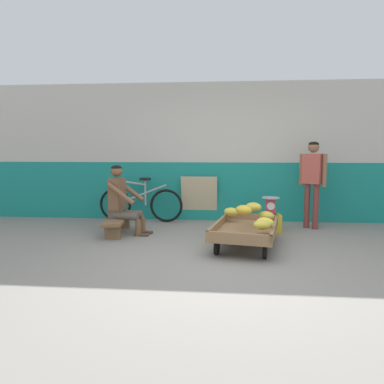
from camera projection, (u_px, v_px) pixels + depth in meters
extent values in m
plane|color=gray|center=(217.00, 266.00, 4.28)|extent=(80.00, 80.00, 0.00)
cube|color=#19847A|center=(220.00, 191.00, 7.10)|extent=(16.00, 0.30, 1.15)
cube|color=beige|center=(221.00, 123.00, 6.95)|extent=(16.00, 0.30, 1.53)
cube|color=#8E6B47|center=(246.00, 231.00, 5.10)|extent=(1.10, 1.58, 0.05)
cube|color=#8E6B47|center=(219.00, 224.00, 5.20)|extent=(0.32, 1.42, 0.10)
cube|color=#8E6B47|center=(274.00, 227.00, 4.98)|extent=(0.32, 1.42, 0.10)
cube|color=#8E6B47|center=(252.00, 217.00, 5.76)|extent=(0.83, 0.20, 0.10)
cube|color=#8E6B47|center=(238.00, 237.00, 4.43)|extent=(0.83, 0.20, 0.10)
cylinder|color=black|center=(230.00, 231.00, 5.69)|extent=(0.08, 0.19, 0.18)
cylinder|color=black|center=(270.00, 234.00, 5.51)|extent=(0.08, 0.19, 0.18)
cylinder|color=black|center=(217.00, 248.00, 4.73)|extent=(0.08, 0.19, 0.18)
cylinder|color=black|center=(265.00, 252.00, 4.55)|extent=(0.08, 0.19, 0.18)
ellipsoid|color=yellow|center=(265.00, 222.00, 4.75)|extent=(0.30, 0.28, 0.13)
ellipsoid|color=gold|center=(231.00, 212.00, 5.56)|extent=(0.29, 0.25, 0.13)
ellipsoid|color=gold|center=(262.00, 225.00, 4.60)|extent=(0.29, 0.26, 0.13)
ellipsoid|color=gold|center=(266.00, 216.00, 5.23)|extent=(0.30, 0.27, 0.13)
ellipsoid|color=gold|center=(244.00, 210.00, 4.93)|extent=(0.30, 0.29, 0.13)
ellipsoid|color=gold|center=(254.00, 207.00, 5.20)|extent=(0.30, 0.28, 0.13)
cube|color=brown|center=(118.00, 219.00, 5.91)|extent=(0.39, 1.12, 0.05)
cube|color=brown|center=(123.00, 222.00, 6.31)|extent=(0.25, 0.10, 0.22)
cube|color=brown|center=(113.00, 232.00, 5.55)|extent=(0.25, 0.10, 0.22)
cylinder|color=brown|center=(142.00, 225.00, 5.92)|extent=(0.10, 0.10, 0.27)
cube|color=#4C3D2D|center=(146.00, 232.00, 5.92)|extent=(0.23, 0.12, 0.04)
cylinder|color=brown|center=(131.00, 214.00, 5.94)|extent=(0.41, 0.19, 0.13)
cylinder|color=brown|center=(138.00, 228.00, 5.74)|extent=(0.10, 0.10, 0.27)
cube|color=#4C3D2D|center=(142.00, 235.00, 5.74)|extent=(0.23, 0.12, 0.04)
cylinder|color=brown|center=(127.00, 216.00, 5.77)|extent=(0.41, 0.19, 0.13)
cube|color=brown|center=(118.00, 213.00, 5.90)|extent=(0.26, 0.31, 0.14)
cube|color=brown|center=(117.00, 194.00, 5.86)|extent=(0.23, 0.34, 0.52)
cylinder|color=brown|center=(131.00, 191.00, 6.01)|extent=(0.48, 0.14, 0.36)
cylinder|color=brown|center=(121.00, 194.00, 5.63)|extent=(0.48, 0.14, 0.36)
sphere|color=brown|center=(117.00, 171.00, 5.82)|extent=(0.19, 0.19, 0.19)
ellipsoid|color=black|center=(116.00, 168.00, 5.81)|extent=(0.17, 0.17, 0.09)
cube|color=gold|center=(270.00, 223.00, 6.04)|extent=(0.36, 0.28, 0.30)
cylinder|color=#28282D|center=(270.00, 213.00, 6.02)|extent=(0.20, 0.20, 0.03)
cube|color=#C6384C|center=(270.00, 206.00, 6.00)|extent=(0.16, 0.10, 0.24)
cylinder|color=white|center=(271.00, 206.00, 5.95)|extent=(0.13, 0.01, 0.13)
cylinder|color=#B2B5BA|center=(271.00, 198.00, 5.99)|extent=(0.30, 0.30, 0.01)
torus|color=black|center=(115.00, 205.00, 6.97)|extent=(0.64, 0.08, 0.64)
torus|color=black|center=(166.00, 206.00, 6.83)|extent=(0.64, 0.08, 0.64)
cylinder|color=#9EA0A5|center=(140.00, 195.00, 6.88)|extent=(1.03, 0.09, 0.43)
cylinder|color=#9EA0A5|center=(145.00, 193.00, 6.86)|extent=(0.04, 0.04, 0.48)
cylinder|color=#9EA0A5|center=(130.00, 182.00, 6.87)|extent=(0.62, 0.07, 0.12)
cube|color=black|center=(145.00, 179.00, 6.82)|extent=(0.20, 0.11, 0.05)
cylinder|color=black|center=(115.00, 181.00, 6.91)|extent=(0.05, 0.48, 0.03)
cube|color=#C6B289|center=(199.00, 199.00, 6.96)|extent=(0.70, 0.23, 0.88)
cylinder|color=brown|center=(316.00, 207.00, 6.22)|extent=(0.10, 0.10, 0.80)
cylinder|color=brown|center=(307.00, 206.00, 6.32)|extent=(0.10, 0.10, 0.80)
cube|color=#B24C42|center=(313.00, 169.00, 6.19)|extent=(0.38, 0.35, 0.52)
cylinder|color=brown|center=(325.00, 170.00, 6.05)|extent=(0.07, 0.07, 0.56)
cylinder|color=brown|center=(301.00, 169.00, 6.33)|extent=(0.07, 0.07, 0.56)
sphere|color=brown|center=(314.00, 147.00, 6.15)|extent=(0.19, 0.19, 0.19)
ellipsoid|color=black|center=(314.00, 144.00, 6.14)|extent=(0.17, 0.17, 0.09)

